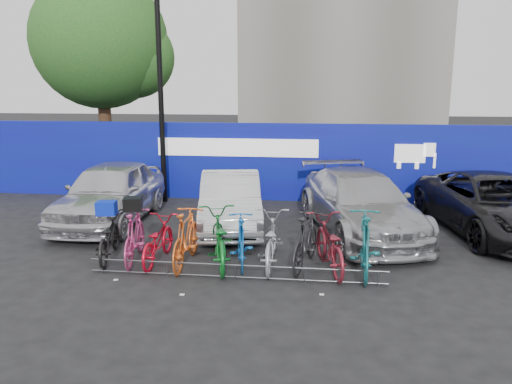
% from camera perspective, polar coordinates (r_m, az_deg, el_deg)
% --- Properties ---
extents(ground, '(100.00, 100.00, 0.00)m').
position_cam_1_polar(ground, '(10.00, -1.83, -8.66)').
color(ground, black).
rests_on(ground, ground).
extents(hoarding, '(22.00, 0.18, 2.40)m').
position_cam_1_polar(hoarding, '(15.48, 1.57, 3.46)').
color(hoarding, navy).
rests_on(hoarding, ground).
extents(tree, '(5.40, 5.20, 7.80)m').
position_cam_1_polar(tree, '(21.02, -16.72, 15.85)').
color(tree, '#382314').
rests_on(tree, ground).
extents(lamppost, '(0.25, 0.50, 6.11)m').
position_cam_1_polar(lamppost, '(15.35, -10.84, 10.93)').
color(lamppost, black).
rests_on(lamppost, ground).
extents(bike_rack, '(5.60, 0.03, 0.30)m').
position_cam_1_polar(bike_rack, '(9.39, -2.40, -9.03)').
color(bike_rack, '#595B60').
rests_on(bike_rack, ground).
extents(car_0, '(1.99, 4.73, 1.60)m').
position_cam_1_polar(car_0, '(13.56, -16.30, -0.03)').
color(car_0, silver).
rests_on(car_0, ground).
extents(car_1, '(2.15, 4.35, 1.37)m').
position_cam_1_polar(car_1, '(12.54, -2.94, -1.05)').
color(car_1, silver).
rests_on(car_1, ground).
extents(car_2, '(3.33, 5.48, 1.48)m').
position_cam_1_polar(car_2, '(12.34, 11.80, -1.25)').
color(car_2, '#A6A7AB').
rests_on(car_2, ground).
extents(car_3, '(3.20, 5.49, 1.44)m').
position_cam_1_polar(car_3, '(13.34, 25.68, -1.31)').
color(car_3, black).
rests_on(car_3, ground).
extents(bike_0, '(0.99, 1.90, 0.95)m').
position_cam_1_polar(bike_0, '(10.78, -16.51, -4.94)').
color(bike_0, black).
rests_on(bike_0, ground).
extents(bike_1, '(0.76, 1.85, 1.08)m').
position_cam_1_polar(bike_1, '(10.47, -13.71, -4.92)').
color(bike_1, '#CA3C7E').
rests_on(bike_1, ground).
extents(bike_2, '(0.64, 1.76, 0.92)m').
position_cam_1_polar(bike_2, '(10.35, -11.20, -5.47)').
color(bike_2, red).
rests_on(bike_2, ground).
extents(bike_3, '(0.54, 1.90, 1.14)m').
position_cam_1_polar(bike_3, '(10.06, -8.00, -5.21)').
color(bike_3, '#E15C1D').
rests_on(bike_3, ground).
extents(bike_4, '(1.25, 2.23, 1.11)m').
position_cam_1_polar(bike_4, '(9.99, -4.31, -5.34)').
color(bike_4, '#0F6621').
rests_on(bike_4, ground).
extents(bike_5, '(0.77, 1.77, 1.03)m').
position_cam_1_polar(bike_5, '(9.99, -1.70, -5.54)').
color(bike_5, '#115CB2').
rests_on(bike_5, ground).
extents(bike_6, '(0.74, 2.00, 1.04)m').
position_cam_1_polar(bike_6, '(9.95, 1.65, -5.57)').
color(bike_6, '#9A9DA1').
rests_on(bike_6, ground).
extents(bike_7, '(0.91, 1.90, 1.10)m').
position_cam_1_polar(bike_7, '(9.88, 5.69, -5.59)').
color(bike_7, black).
rests_on(bike_7, ground).
extents(bike_8, '(1.12, 2.09, 1.04)m').
position_cam_1_polar(bike_8, '(9.82, 8.33, -5.95)').
color(bike_8, maroon).
rests_on(bike_8, ground).
extents(bike_9, '(0.66, 2.05, 1.22)m').
position_cam_1_polar(bike_9, '(9.73, 12.32, -5.74)').
color(bike_9, '#176A6F').
rests_on(bike_9, ground).
extents(cargo_crate, '(0.42, 0.35, 0.28)m').
position_cam_1_polar(cargo_crate, '(10.62, -16.71, -1.77)').
color(cargo_crate, '#0820B1').
rests_on(cargo_crate, bike_0).
extents(cargo_topcase, '(0.42, 0.40, 0.27)m').
position_cam_1_polar(cargo_topcase, '(10.30, -13.90, -1.34)').
color(cargo_topcase, black).
rests_on(cargo_topcase, bike_1).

